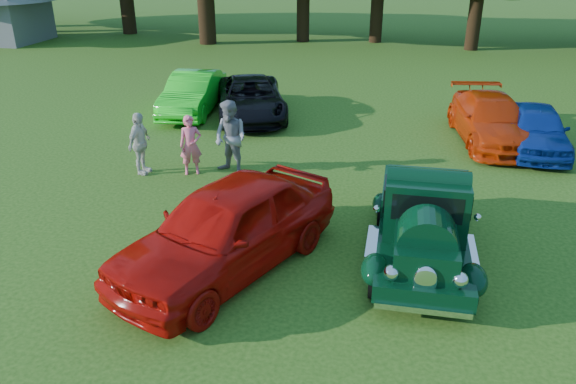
% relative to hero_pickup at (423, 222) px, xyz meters
% --- Properties ---
extents(ground, '(120.00, 120.00, 0.00)m').
position_rel_hero_pickup_xyz_m(ground, '(-1.44, -0.76, -0.74)').
color(ground, '#254B11').
rests_on(ground, ground).
extents(hero_pickup, '(2.02, 4.35, 1.70)m').
position_rel_hero_pickup_xyz_m(hero_pickup, '(0.00, 0.00, 0.00)').
color(hero_pickup, black).
rests_on(hero_pickup, ground).
extents(red_convertible, '(3.76, 5.14, 1.63)m').
position_rel_hero_pickup_xyz_m(red_convertible, '(-3.43, -1.08, 0.08)').
color(red_convertible, '#B40D07').
rests_on(red_convertible, ground).
extents(back_car_lime, '(1.76, 4.23, 1.36)m').
position_rel_hero_pickup_xyz_m(back_car_lime, '(-7.54, 8.35, -0.06)').
color(back_car_lime, '#1DDA1D').
rests_on(back_car_lime, ground).
extents(back_car_black, '(3.51, 5.10, 1.29)m').
position_rel_hero_pickup_xyz_m(back_car_black, '(-5.48, 8.25, -0.09)').
color(back_car_black, black).
rests_on(back_car_black, ground).
extents(back_car_orange, '(2.47, 4.78, 1.33)m').
position_rel_hero_pickup_xyz_m(back_car_orange, '(2.09, 7.20, -0.07)').
color(back_car_orange, red).
rests_on(back_car_orange, ground).
extents(back_car_blue, '(1.59, 3.81, 1.29)m').
position_rel_hero_pickup_xyz_m(back_car_blue, '(3.21, 6.64, -0.09)').
color(back_car_blue, navy).
rests_on(back_car_blue, ground).
extents(spectator_pink, '(0.66, 0.56, 1.53)m').
position_rel_hero_pickup_xyz_m(spectator_pink, '(-5.66, 3.09, 0.03)').
color(spectator_pink, '#F36481').
rests_on(spectator_pink, ground).
extents(spectator_grey, '(1.14, 1.05, 1.89)m').
position_rel_hero_pickup_xyz_m(spectator_grey, '(-4.67, 3.32, 0.21)').
color(spectator_grey, gray).
rests_on(spectator_grey, ground).
extents(spectator_white, '(0.47, 0.97, 1.60)m').
position_rel_hero_pickup_xyz_m(spectator_white, '(-6.91, 2.84, 0.06)').
color(spectator_white, beige).
rests_on(spectator_white, ground).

